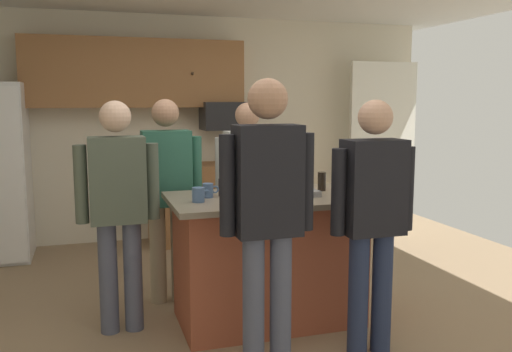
{
  "coord_description": "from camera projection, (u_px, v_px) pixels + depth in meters",
  "views": [
    {
      "loc": [
        -0.96,
        -3.65,
        1.64
      ],
      "look_at": [
        0.29,
        0.34,
        1.05
      ],
      "focal_mm": 38.19,
      "sensor_mm": 36.0,
      "label": 1
    }
  ],
  "objects": [
    {
      "name": "mug_blue_stoneware",
      "position": [
        199.0,
        195.0,
        3.71
      ],
      "size": [
        0.13,
        0.09,
        0.1
      ],
      "color": "#4C6B99",
      "rests_on": "kitchen_island"
    },
    {
      "name": "person_guest_left",
      "position": [
        248.0,
        183.0,
        4.7
      ],
      "size": [
        0.57,
        0.22,
        1.61
      ],
      "rotation": [
        0.0,
        0.0,
        -1.66
      ],
      "color": "#232D4C",
      "rests_on": "ground"
    },
    {
      "name": "floor",
      "position": [
        232.0,
        326.0,
        3.96
      ],
      "size": [
        7.04,
        7.04,
        0.0
      ],
      "primitive_type": "plane",
      "color": "#937A5B",
      "rests_on": "ground"
    },
    {
      "name": "back_wall",
      "position": [
        171.0,
        128.0,
        6.43
      ],
      "size": [
        6.4,
        0.1,
        2.6
      ],
      "primitive_type": "cube",
      "color": "beige",
      "rests_on": "ground"
    },
    {
      "name": "person_host_foreground",
      "position": [
        118.0,
        202.0,
        3.76
      ],
      "size": [
        0.57,
        0.22,
        1.63
      ],
      "rotation": [
        0.0,
        0.0,
        -0.12
      ],
      "color": "#4C5166",
      "rests_on": "ground"
    },
    {
      "name": "cabinet_run_upper",
      "position": [
        136.0,
        73.0,
        6.03
      ],
      "size": [
        2.4,
        0.38,
        0.75
      ],
      "color": "#936038"
    },
    {
      "name": "mug_ceramic_white",
      "position": [
        208.0,
        190.0,
        3.88
      ],
      "size": [
        0.12,
        0.08,
        0.1
      ],
      "color": "#4C6B99",
      "rests_on": "kitchen_island"
    },
    {
      "name": "glass_short_whisky",
      "position": [
        224.0,
        187.0,
        3.94
      ],
      "size": [
        0.07,
        0.07,
        0.13
      ],
      "color": "black",
      "rests_on": "kitchen_island"
    },
    {
      "name": "microwave_over_range",
      "position": [
        226.0,
        116.0,
        6.3
      ],
      "size": [
        0.56,
        0.4,
        0.32
      ],
      "primitive_type": "cube",
      "color": "black"
    },
    {
      "name": "glass_stout_tall",
      "position": [
        340.0,
        184.0,
        3.98
      ],
      "size": [
        0.06,
        0.06,
        0.17
      ],
      "color": "black",
      "rests_on": "kitchen_island"
    },
    {
      "name": "serving_tray",
      "position": [
        286.0,
        192.0,
        3.98
      ],
      "size": [
        0.44,
        0.3,
        0.04
      ],
      "color": "#B7B7BC",
      "rests_on": "kitchen_island"
    },
    {
      "name": "cabinet_run_lower",
      "position": [
        227.0,
        201.0,
        6.42
      ],
      "size": [
        1.8,
        0.63,
        0.9
      ],
      "color": "#936038",
      "rests_on": "ground"
    },
    {
      "name": "person_guest_right",
      "position": [
        167.0,
        187.0,
        4.34
      ],
      "size": [
        0.57,
        0.22,
        1.64
      ],
      "rotation": [
        0.0,
        0.0,
        -0.76
      ],
      "color": "tan",
      "rests_on": "ground"
    },
    {
      "name": "person_guest_by_door",
      "position": [
        267.0,
        207.0,
        3.15
      ],
      "size": [
        0.57,
        0.23,
        1.76
      ],
      "rotation": [
        0.0,
        0.0,
        1.24
      ],
      "color": "#4C5166",
      "rests_on": "ground"
    },
    {
      "name": "person_elder_center",
      "position": [
        373.0,
        211.0,
        3.42
      ],
      "size": [
        0.57,
        0.22,
        1.64
      ],
      "rotation": [
        0.0,
        0.0,
        2.15
      ],
      "color": "#232D4C",
      "rests_on": "ground"
    },
    {
      "name": "glass_dark_ale",
      "position": [
        337.0,
        189.0,
        3.8
      ],
      "size": [
        0.07,
        0.07,
        0.15
      ],
      "color": "black",
      "rests_on": "kitchen_island"
    },
    {
      "name": "tumbler_amber",
      "position": [
        322.0,
        181.0,
        4.17
      ],
      "size": [
        0.06,
        0.06,
        0.14
      ],
      "color": "black",
      "rests_on": "kitchen_island"
    },
    {
      "name": "french_door_window_panel",
      "position": [
        382.0,
        143.0,
        6.84
      ],
      "size": [
        0.9,
        0.06,
        2.0
      ],
      "primitive_type": "cube",
      "color": "white",
      "rests_on": "ground"
    },
    {
      "name": "kitchen_island",
      "position": [
        268.0,
        258.0,
        4.02
      ],
      "size": [
        1.44,
        0.85,
        0.94
      ],
      "color": "#9E4C33",
      "rests_on": "ground"
    }
  ]
}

